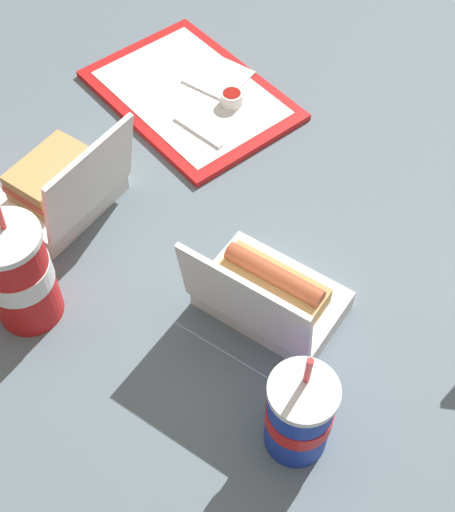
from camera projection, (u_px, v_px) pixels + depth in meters
The scene contains 9 objects.
ground_plane at pixel (213, 275), 1.08m from camera, with size 3.20×3.20×0.00m, color slate.
food_tray at pixel (190, 95), 1.31m from camera, with size 0.41×0.33×0.01m.
ketchup_cup at pixel (232, 98), 1.28m from camera, with size 0.04×0.04×0.02m.
napkin_stack at pixel (219, 77), 1.33m from camera, with size 0.10×0.10×0.00m, color white.
plastic_fork at pixel (198, 132), 1.24m from camera, with size 0.11×0.01×0.01m, color white.
clamshell_hotdog_right at pixel (269, 295), 1.01m from camera, with size 0.25×0.23×0.17m.
clamshell_sandwich_back at pixel (60, 187), 1.12m from camera, with size 0.24×0.24×0.18m.
soda_cup_back at pixel (299, 415), 0.87m from camera, with size 0.09×0.09×0.20m.
soda_cup_center at pixel (18, 274), 0.97m from camera, with size 0.10×0.10×0.24m.
Camera 1 is at (-0.55, 0.28, 0.88)m, focal length 50.00 mm.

